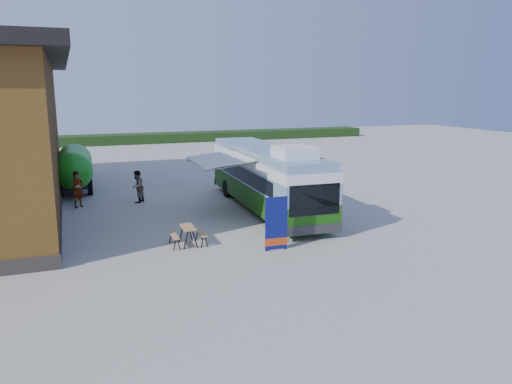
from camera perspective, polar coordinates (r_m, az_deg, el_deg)
name	(u,v)px	position (r m, az deg, el deg)	size (l,w,h in m)	color
ground	(248,247)	(18.66, -0.97, -6.29)	(100.00, 100.00, 0.00)	#BCB7AD
hedge	(199,136)	(56.70, -6.52, 6.32)	(40.00, 3.00, 1.00)	#264419
bus	(266,176)	(24.04, 1.16, 1.85)	(2.86, 11.32, 3.45)	#256A11
awning	(224,160)	(23.17, -3.69, 3.62)	(2.68, 4.15, 0.51)	white
banner	(276,229)	(18.08, 2.33, -4.20)	(0.87, 0.21, 1.99)	navy
picnic_table	(188,231)	(18.90, -7.79, -4.47)	(1.29, 1.16, 0.72)	tan
person_a	(78,189)	(26.09, -19.69, 0.28)	(0.66, 0.43, 1.81)	#999999
person_b	(137,187)	(26.35, -13.43, 0.60)	(0.81, 0.63, 1.67)	#999999
slurry_tanker	(74,166)	(30.26, -20.07, 2.78)	(2.17, 6.77, 2.50)	#1C9C1E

